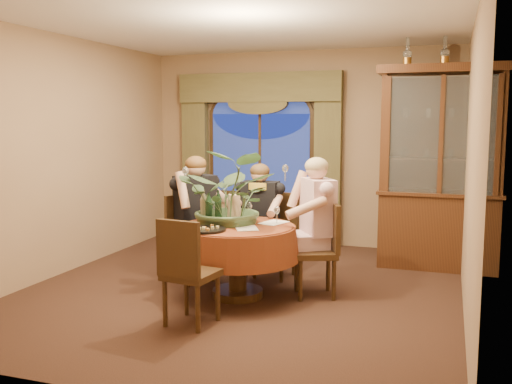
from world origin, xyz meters
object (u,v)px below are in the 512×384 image
(chair_front_left, at_px, (191,271))
(wine_bottle_0, at_px, (209,209))
(person_scarf, at_px, (260,220))
(wine_bottle_3, at_px, (204,206))
(wine_bottle_1, at_px, (218,209))
(stoneware_vase, at_px, (234,209))
(oil_lamp_right, at_px, (484,49))
(chair_back_right, at_px, (274,236))
(dining_table, at_px, (238,261))
(oil_lamp_left, at_px, (408,52))
(olive_bowl, at_px, (236,224))
(person_pink, at_px, (318,225))
(oil_lamp_center, at_px, (445,50))
(person_back, at_px, (196,218))
(chair_right, at_px, (315,250))
(wine_bottle_2, at_px, (218,206))
(chair_back, at_px, (192,239))
(centerpiece_plant, at_px, (232,161))
(china_cabinet, at_px, (440,168))

(chair_front_left, height_order, wine_bottle_0, wine_bottle_0)
(person_scarf, distance_m, wine_bottle_3, 0.90)
(wine_bottle_1, bearing_deg, stoneware_vase, 53.77)
(oil_lamp_right, height_order, chair_back_right, oil_lamp_right)
(dining_table, distance_m, oil_lamp_left, 3.30)
(dining_table, height_order, olive_bowl, olive_bowl)
(person_pink, bearing_deg, wine_bottle_3, 76.76)
(oil_lamp_center, distance_m, person_back, 3.53)
(oil_lamp_right, distance_m, wine_bottle_1, 3.63)
(chair_right, height_order, wine_bottle_2, wine_bottle_2)
(person_scarf, bearing_deg, person_back, 26.40)
(wine_bottle_0, distance_m, wine_bottle_3, 0.16)
(wine_bottle_0, bearing_deg, chair_back, 132.88)
(chair_right, distance_m, chair_front_left, 1.43)
(oil_lamp_right, distance_m, person_back, 3.86)
(wine_bottle_0, height_order, wine_bottle_3, same)
(wine_bottle_3, bearing_deg, wine_bottle_2, 36.08)
(wine_bottle_0, bearing_deg, dining_table, 10.31)
(chair_front_left, distance_m, wine_bottle_2, 1.12)
(chair_right, xyz_separation_m, centerpiece_plant, (-0.85, -0.17, 0.91))
(oil_lamp_right, relative_size, chair_back_right, 0.35)
(person_back, xyz_separation_m, wine_bottle_3, (0.29, -0.42, 0.21))
(chair_back, bearing_deg, stoneware_vase, 94.13)
(wine_bottle_0, relative_size, wine_bottle_2, 1.00)
(china_cabinet, bearing_deg, stoneware_vase, -137.74)
(chair_back, bearing_deg, oil_lamp_left, 153.56)
(person_pink, distance_m, wine_bottle_1, 1.07)
(person_scarf, bearing_deg, wine_bottle_1, 78.27)
(oil_lamp_right, distance_m, wine_bottle_0, 3.70)
(chair_front_left, bearing_deg, wine_bottle_1, 102.57)
(olive_bowl, bearing_deg, chair_back_right, 82.28)
(dining_table, bearing_deg, china_cabinet, 44.75)
(stoneware_vase, relative_size, wine_bottle_2, 0.91)
(centerpiece_plant, xyz_separation_m, wine_bottle_0, (-0.19, -0.17, -0.48))
(dining_table, xyz_separation_m, person_scarf, (-0.03, 0.84, 0.29))
(chair_back, height_order, person_pink, person_pink)
(dining_table, distance_m, chair_back_right, 0.87)
(dining_table, relative_size, chair_right, 1.32)
(stoneware_vase, bearing_deg, oil_lamp_left, 49.23)
(chair_back_right, xyz_separation_m, person_back, (-0.83, -0.37, 0.23))
(person_back, bearing_deg, dining_table, 90.00)
(chair_back_right, bearing_deg, oil_lamp_left, -132.96)
(wine_bottle_1, bearing_deg, person_pink, 30.11)
(oil_lamp_center, distance_m, chair_back, 3.71)
(oil_lamp_right, xyz_separation_m, person_pink, (-1.61, -1.43, -1.91))
(chair_back_right, bearing_deg, centerpiece_plant, 80.72)
(oil_lamp_right, height_order, wine_bottle_2, oil_lamp_right)
(person_back, height_order, wine_bottle_2, person_back)
(oil_lamp_left, xyz_separation_m, wine_bottle_1, (-1.67, -1.96, -1.72))
(centerpiece_plant, bearing_deg, olive_bowl, -59.08)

